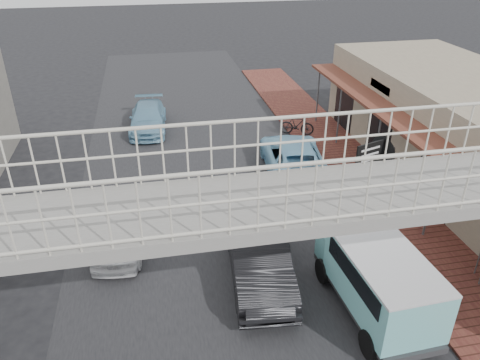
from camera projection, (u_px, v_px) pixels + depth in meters
name	position (u px, v px, depth m)	size (l,w,h in m)	color
ground	(231.00, 282.00, 14.07)	(120.00, 120.00, 0.00)	black
road_strip	(231.00, 282.00, 14.07)	(10.00, 60.00, 0.01)	black
sidewalk	(385.00, 207.00, 17.76)	(3.00, 40.00, 0.10)	brown
footbridge	(266.00, 289.00, 9.11)	(16.40, 2.40, 6.34)	gray
white_hatchback	(121.00, 231.00, 15.34)	(1.52, 3.78, 1.29)	white
dark_sedan	(259.00, 256.00, 13.92)	(1.66, 4.76, 1.57)	black
angkot_curb	(294.00, 157.00, 20.03)	(2.47, 5.36, 1.49)	#7BB7D6
angkot_far	(148.00, 118.00, 24.46)	(1.80, 4.43, 1.29)	#6CA0BC
angkot_van	(379.00, 274.00, 12.38)	(2.09, 4.25, 2.04)	black
motorcycle_near	(345.00, 185.00, 18.33)	(0.56, 1.59, 0.84)	black
motorcycle_far	(297.00, 125.00, 23.67)	(0.49, 1.72, 1.03)	black
arrow_sign	(387.00, 151.00, 16.08)	(1.89, 1.26, 3.12)	#59595B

